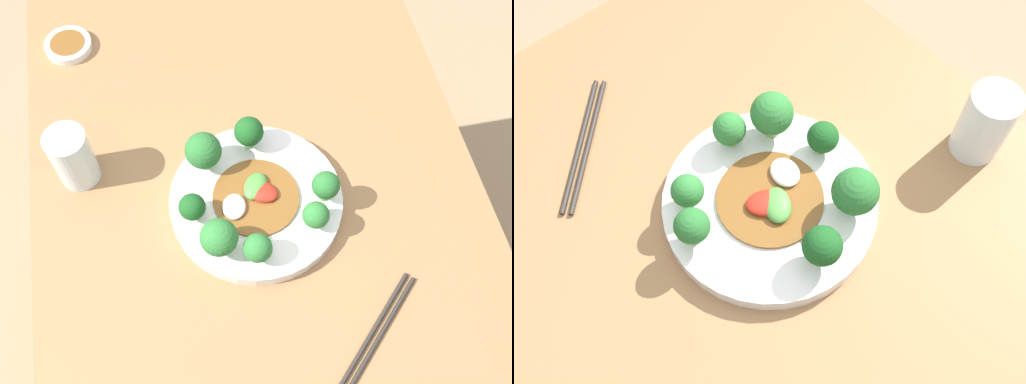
# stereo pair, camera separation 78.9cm
# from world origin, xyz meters

# --- Properties ---
(ground_plane) EXTENTS (8.00, 8.00, 0.00)m
(ground_plane) POSITION_xyz_m (0.00, 0.00, 0.00)
(ground_plane) COLOR #9E8460
(table) EXTENTS (0.99, 0.74, 0.77)m
(table) POSITION_xyz_m (0.00, 0.00, 0.38)
(table) COLOR olive
(table) RESTS_ON ground_plane
(plate) EXTENTS (0.28, 0.28, 0.02)m
(plate) POSITION_xyz_m (0.04, -0.01, 0.78)
(plate) COLOR white
(plate) RESTS_ON table
(broccoli_south) EXTENTS (0.04, 0.04, 0.05)m
(broccoli_south) POSITION_xyz_m (0.05, -0.11, 0.82)
(broccoli_south) COLOR #70A356
(broccoli_south) RESTS_ON plate
(broccoli_southeast) EXTENTS (0.06, 0.06, 0.07)m
(broccoli_southeast) POSITION_xyz_m (0.12, -0.08, 0.83)
(broccoli_southeast) COLOR #89B76B
(broccoli_southeast) RESTS_ON plate
(broccoli_north) EXTENTS (0.04, 0.04, 0.06)m
(broccoli_north) POSITION_xyz_m (0.06, 0.10, 0.83)
(broccoli_north) COLOR #70A356
(broccoli_north) RESTS_ON plate
(broccoli_southwest) EXTENTS (0.06, 0.06, 0.07)m
(broccoli_southwest) POSITION_xyz_m (-0.03, -0.08, 0.83)
(broccoli_southwest) COLOR #7AAD5B
(broccoli_southwest) RESTS_ON plate
(broccoli_west) EXTENTS (0.05, 0.05, 0.06)m
(broccoli_west) POSITION_xyz_m (-0.06, -0.00, 0.83)
(broccoli_west) COLOR #70A356
(broccoli_west) RESTS_ON plate
(broccoli_east) EXTENTS (0.04, 0.04, 0.06)m
(broccoli_east) POSITION_xyz_m (0.14, -0.02, 0.82)
(broccoli_east) COLOR #89B76B
(broccoli_east) RESTS_ON plate
(broccoli_northeast) EXTENTS (0.04, 0.04, 0.05)m
(broccoli_northeast) POSITION_xyz_m (0.11, 0.07, 0.82)
(broccoli_northeast) COLOR #7AAD5B
(broccoli_northeast) RESTS_ON plate
(stirfry_center) EXTENTS (0.14, 0.14, 0.02)m
(stirfry_center) POSITION_xyz_m (0.04, -0.01, 0.80)
(stirfry_center) COLOR brown
(stirfry_center) RESTS_ON plate
(drinking_glass) EXTENTS (0.07, 0.07, 0.11)m
(drinking_glass) POSITION_xyz_m (-0.07, -0.28, 0.82)
(drinking_glass) COLOR silver
(drinking_glass) RESTS_ON table
(chopsticks) EXTENTS (0.17, 0.17, 0.01)m
(chopsticks) POSITION_xyz_m (0.29, 0.12, 0.77)
(chopsticks) COLOR #2D2823
(chopsticks) RESTS_ON table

